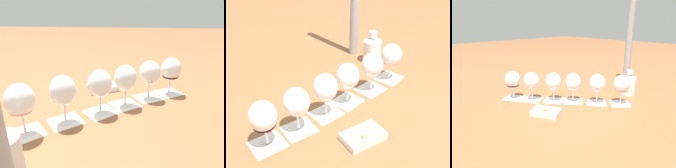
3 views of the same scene
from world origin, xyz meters
TOP-DOWN VIEW (x-y plane):
  - ground_plane at (0.00, 0.00)m, footprint 8.00×8.00m
  - tasting_card_0 at (-0.20, 0.27)m, footprint 0.15×0.15m
  - tasting_card_1 at (-0.12, 0.16)m, footprint 0.15×0.15m
  - tasting_card_2 at (-0.03, 0.05)m, footprint 0.15×0.15m
  - tasting_card_3 at (0.04, -0.05)m, footprint 0.15×0.15m
  - tasting_card_4 at (0.13, -0.15)m, footprint 0.15×0.15m
  - tasting_card_5 at (0.19, -0.26)m, footprint 0.15×0.15m
  - wine_glass_0 at (-0.20, 0.27)m, footprint 0.09×0.09m
  - wine_glass_1 at (-0.12, 0.16)m, footprint 0.09×0.09m
  - wine_glass_2 at (-0.03, 0.05)m, footprint 0.09×0.09m
  - wine_glass_3 at (0.04, -0.05)m, footprint 0.09×0.09m
  - wine_glass_4 at (0.13, -0.15)m, footprint 0.09×0.09m
  - wine_glass_5 at (0.19, -0.26)m, footprint 0.09×0.09m
  - ceramic_vase at (-0.39, 0.22)m, footprint 0.09×0.09m
  - snack_dish at (0.20, 0.07)m, footprint 0.15×0.17m
  - umbrella_pole at (-0.50, 0.14)m, footprint 0.04×0.04m

SIDE VIEW (x-z plane):
  - ground_plane at x=0.00m, z-range 0.00..0.00m
  - tasting_card_0 at x=-0.20m, z-range 0.00..0.00m
  - tasting_card_1 at x=-0.12m, z-range 0.00..0.00m
  - tasting_card_2 at x=-0.03m, z-range 0.00..0.00m
  - tasting_card_3 at x=0.04m, z-range 0.00..0.00m
  - tasting_card_4 at x=0.13m, z-range 0.00..0.00m
  - tasting_card_5 at x=0.19m, z-range 0.00..0.00m
  - snack_dish at x=0.20m, z-range -0.01..0.04m
  - ceramic_vase at x=-0.39m, z-range -0.01..0.15m
  - wine_glass_4 at x=0.13m, z-range 0.03..0.20m
  - wine_glass_3 at x=0.04m, z-range 0.03..0.20m
  - wine_glass_1 at x=-0.12m, z-range 0.03..0.20m
  - wine_glass_2 at x=-0.03m, z-range 0.03..0.20m
  - wine_glass_0 at x=-0.20m, z-range 0.03..0.20m
  - wine_glass_5 at x=0.19m, z-range 0.03..0.20m
  - umbrella_pole at x=-0.50m, z-range 0.00..1.10m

